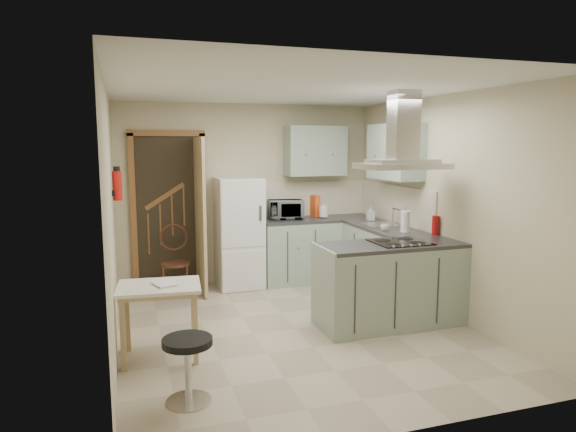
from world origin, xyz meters
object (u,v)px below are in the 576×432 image
object	(u,v)px
peninsula	(390,284)
bentwood_chair	(175,264)
drop_leaf_table	(160,321)
stool	(188,370)
fridge	(239,233)
microwave	(286,210)
extractor_hood	(402,166)

from	to	relation	value
peninsula	bentwood_chair	size ratio (longest dim) A/B	1.87
drop_leaf_table	stool	world-z (taller)	drop_leaf_table
drop_leaf_table	bentwood_chair	world-z (taller)	bentwood_chair
fridge	microwave	xyz separation A→B (m)	(0.69, 0.06, 0.28)
drop_leaf_table	microwave	distance (m)	2.97
bentwood_chair	stool	size ratio (longest dim) A/B	1.62
fridge	microwave	world-z (taller)	fridge
peninsula	bentwood_chair	distance (m)	2.78
extractor_hood	peninsula	bearing A→B (deg)	180.00
extractor_hood	drop_leaf_table	distance (m)	2.89
peninsula	bentwood_chair	world-z (taller)	peninsula
peninsula	stool	size ratio (longest dim) A/B	3.03
extractor_hood	bentwood_chair	xyz separation A→B (m)	(-2.20, 1.82, -1.30)
peninsula	microwave	xyz separation A→B (m)	(-0.54, 2.04, 0.58)
fridge	microwave	size ratio (longest dim) A/B	3.15
peninsula	stool	world-z (taller)	peninsula
bentwood_chair	stool	world-z (taller)	bentwood_chair
fridge	peninsula	bearing A→B (deg)	-58.26
drop_leaf_table	stool	bearing A→B (deg)	-75.73
peninsula	extractor_hood	bearing A→B (deg)	0.00
fridge	bentwood_chair	bearing A→B (deg)	-169.86
extractor_hood	stool	size ratio (longest dim) A/B	1.76
fridge	stool	world-z (taller)	fridge
drop_leaf_table	bentwood_chair	distance (m)	1.99
extractor_hood	microwave	size ratio (longest dim) A/B	1.89
extractor_hood	drop_leaf_table	world-z (taller)	extractor_hood
drop_leaf_table	microwave	world-z (taller)	microwave
fridge	stool	xyz separation A→B (m)	(-1.07, -3.02, -0.49)
peninsula	stool	xyz separation A→B (m)	(-2.30, -1.04, -0.19)
extractor_hood	bentwood_chair	world-z (taller)	extractor_hood
peninsula	microwave	world-z (taller)	microwave
stool	microwave	world-z (taller)	microwave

